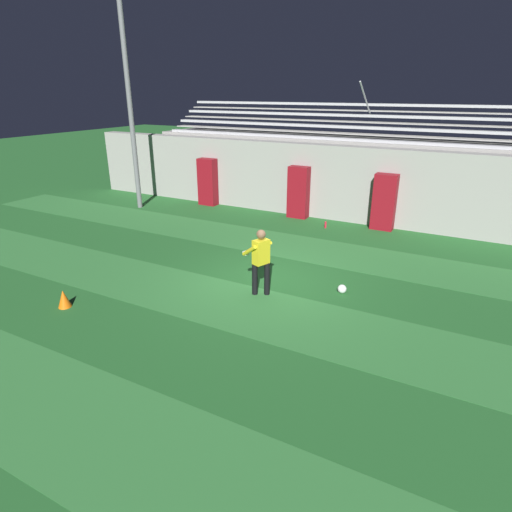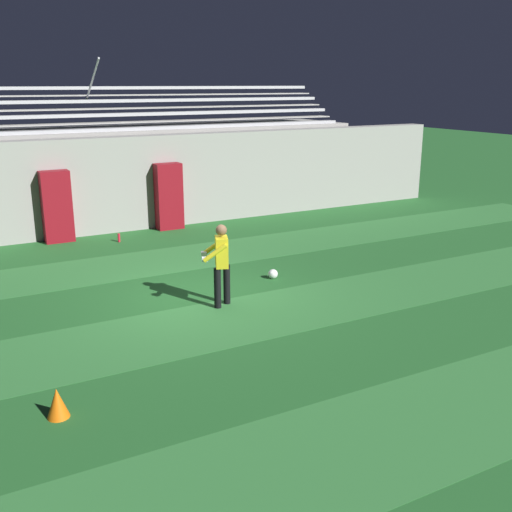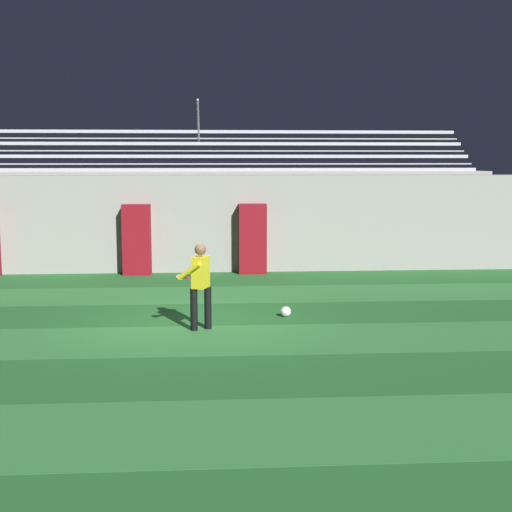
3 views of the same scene
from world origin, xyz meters
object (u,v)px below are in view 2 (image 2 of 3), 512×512
object	(u,v)px
goalkeeper	(221,260)
soccer_ball	(273,274)
padding_pillar_gate_left	(57,207)
padding_pillar_gate_right	(169,196)
water_bottle	(119,238)
traffic_cone	(57,403)

from	to	relation	value
goalkeeper	soccer_ball	xyz separation A→B (m)	(1.77, 1.00, -0.84)
padding_pillar_gate_left	goalkeeper	bearing A→B (deg)	-74.67
padding_pillar_gate_left	padding_pillar_gate_right	world-z (taller)	same
water_bottle	padding_pillar_gate_right	bearing A→B (deg)	24.66
padding_pillar_gate_left	goalkeeper	size ratio (longest dim) A/B	1.20
goalkeeper	traffic_cone	distance (m)	4.68
soccer_ball	traffic_cone	size ratio (longest dim) A/B	0.52
traffic_cone	padding_pillar_gate_left	bearing A→B (deg)	78.94
water_bottle	goalkeeper	bearing A→B (deg)	-86.17
soccer_ball	goalkeeper	bearing A→B (deg)	-150.54
padding_pillar_gate_right	goalkeeper	world-z (taller)	padding_pillar_gate_right
water_bottle	padding_pillar_gate_left	bearing A→B (deg)	149.92
padding_pillar_gate_right	water_bottle	distance (m)	2.20
water_bottle	soccer_ball	bearing A→B (deg)	-66.22
padding_pillar_gate_right	traffic_cone	xyz separation A→B (m)	(-5.15, -9.51, -0.79)
padding_pillar_gate_left	goalkeeper	world-z (taller)	padding_pillar_gate_left
padding_pillar_gate_left	soccer_ball	xyz separation A→B (m)	(3.62, -5.76, -0.89)
padding_pillar_gate_left	goalkeeper	distance (m)	7.01
padding_pillar_gate_right	goalkeeper	bearing A→B (deg)	-102.03
traffic_cone	water_bottle	xyz separation A→B (m)	(3.32, 8.66, -0.09)
padding_pillar_gate_right	traffic_cone	distance (m)	10.84
soccer_ball	traffic_cone	xyz separation A→B (m)	(-5.48, -3.75, 0.10)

